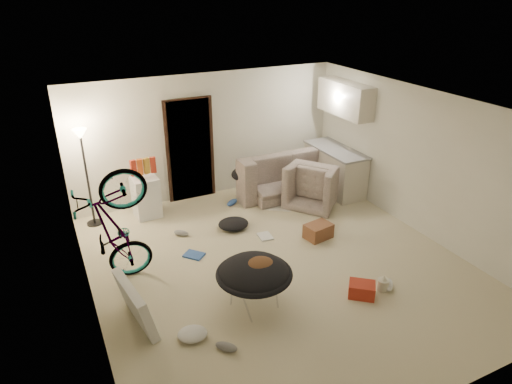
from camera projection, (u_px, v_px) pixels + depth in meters
name	position (u px, v px, depth m)	size (l,w,h in m)	color
floor	(278.00, 265.00, 7.20)	(5.50, 6.00, 0.02)	beige
ceiling	(282.00, 108.00, 6.14)	(5.50, 6.00, 0.02)	white
wall_back	(208.00, 136.00, 9.12)	(5.50, 0.02, 2.50)	silver
wall_front	(436.00, 315.00, 4.21)	(5.50, 0.02, 2.50)	silver
wall_left	(82.00, 234.00, 5.57)	(0.02, 6.00, 2.50)	silver
wall_right	(422.00, 163.00, 7.77)	(0.02, 6.00, 2.50)	silver
doorway	(190.00, 150.00, 9.03)	(0.85, 0.10, 2.04)	black
door_trim	(190.00, 151.00, 9.00)	(0.97, 0.04, 2.10)	black
floor_lamp	(84.00, 157.00, 7.85)	(0.28, 0.28, 1.81)	black
kitchen_counter	(334.00, 170.00, 9.61)	(0.60, 1.50, 0.88)	beige
counter_top	(336.00, 150.00, 9.41)	(0.64, 1.54, 0.04)	gray
kitchen_uppers	(345.00, 99.00, 9.03)	(0.38, 1.40, 0.65)	beige
sofa	(285.00, 175.00, 9.65)	(2.32, 0.91, 0.68)	#3C443C
armchair	(316.00, 187.00, 9.13)	(0.97, 0.85, 0.63)	#3C443C
bicycle	(118.00, 254.00, 6.56)	(0.65, 1.87, 0.98)	black
mini_fridge	(146.00, 197.00, 8.54)	(0.46, 0.46, 0.78)	white
snack_box_0	(133.00, 168.00, 8.21)	(0.10, 0.07, 0.30)	#A92A19
snack_box_1	(140.00, 167.00, 8.26)	(0.10, 0.07, 0.30)	#CB5119
snack_box_2	(147.00, 166.00, 8.31)	(0.10, 0.07, 0.30)	gold
snack_box_3	(153.00, 165.00, 8.36)	(0.10, 0.07, 0.30)	#A92A19
saucer_chair	(254.00, 280.00, 6.09)	(1.03, 1.03, 0.73)	silver
hoodie	(259.00, 267.00, 5.99)	(0.48, 0.40, 0.22)	#50311B
sofa_drape	(245.00, 174.00, 9.18)	(0.56, 0.46, 0.28)	black
tv_box	(135.00, 304.00, 5.81)	(0.11, 0.95, 0.63)	silver
drink_case_a	(318.00, 231.00, 7.89)	(0.45, 0.32, 0.26)	brown
drink_case_b	(362.00, 290.00, 6.43)	(0.36, 0.27, 0.21)	#A92A19
juicer	(383.00, 284.00, 6.56)	(0.17, 0.17, 0.24)	beige
newspaper	(278.00, 206.00, 9.05)	(0.42, 0.55, 0.01)	beige
book_blue	(194.00, 255.00, 7.41)	(0.23, 0.31, 0.03)	#2F55A9
book_white	(265.00, 236.00, 7.96)	(0.22, 0.29, 0.03)	silver
shoe_0	(232.00, 202.00, 9.08)	(0.30, 0.12, 0.11)	#2F55A9
shoe_1	(181.00, 233.00, 7.98)	(0.27, 0.11, 0.10)	slate
shoe_3	(226.00, 347.00, 5.49)	(0.28, 0.12, 0.11)	slate
shoe_4	(389.00, 285.00, 6.61)	(0.29, 0.12, 0.11)	white
clothes_lump_a	(233.00, 224.00, 8.21)	(0.55, 0.47, 0.18)	black
clothes_lump_c	(192.00, 334.00, 5.68)	(0.37, 0.32, 0.12)	silver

